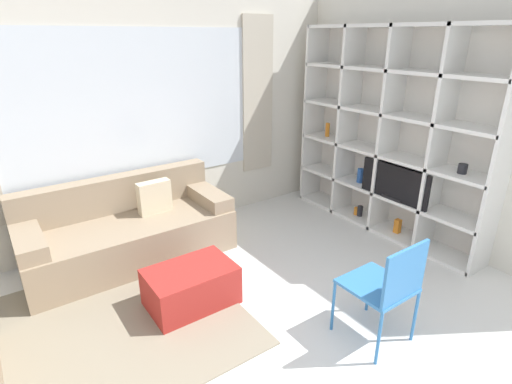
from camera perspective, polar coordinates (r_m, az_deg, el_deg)
wall_back at (r=4.51m, az=-16.82°, el=10.20°), size 6.26×0.11×2.70m
wall_right at (r=4.80m, az=21.70°, el=10.17°), size 0.07×4.38×2.70m
area_rug at (r=3.55m, az=-22.26°, el=-18.08°), size 2.26×1.88×0.01m
shelving_unit at (r=4.76m, az=18.75°, el=7.66°), size 0.38×2.47×2.28m
couch_main at (r=4.31m, az=-17.68°, el=-5.37°), size 2.02×0.85×0.81m
ottoman at (r=3.54m, az=-9.26°, el=-13.17°), size 0.73×0.48×0.35m
folding_chair at (r=3.08m, az=18.29°, el=-12.32°), size 0.44×0.46×0.86m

